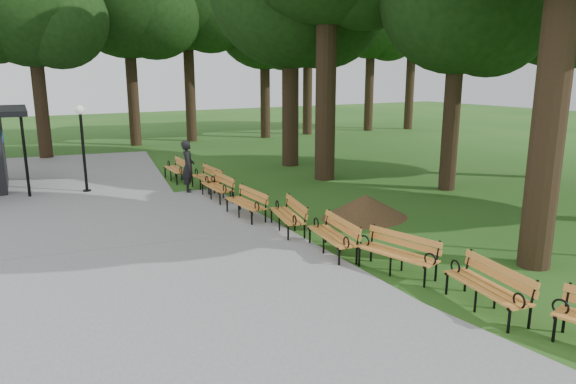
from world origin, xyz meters
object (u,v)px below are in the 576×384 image
bench_4 (332,236)px  bench_6 (245,204)px  person (188,167)px  bench_3 (397,254)px  lamp_post (82,130)px  dirt_mound (365,206)px  bench_5 (287,216)px  bench_7 (217,187)px  bench_2 (486,288)px  bench_9 (176,170)px  bench_8 (206,179)px

bench_4 → bench_6: size_ratio=1.00×
person → bench_3: person is taller
lamp_post → dirt_mound: 10.25m
bench_6 → bench_4: bearing=5.3°
bench_4 → bench_5: (-0.03, 2.08, 0.00)m
person → bench_7: (0.44, -1.56, -0.50)m
bench_6 → lamp_post: bearing=-150.6°
bench_6 → person: bearing=-177.0°
person → bench_6: person is taller
bench_2 → bench_3: same height
lamp_post → bench_9: 3.93m
bench_3 → bench_7: 8.12m
bench_7 → bench_9: bearing=-176.3°
dirt_mound → bench_2: size_ratio=1.18×
bench_6 → bench_2: bearing=7.1°
dirt_mound → bench_3: bench_3 is taller
bench_2 → bench_5: 5.99m
person → dirt_mound: (3.37, -5.83, -0.59)m
lamp_post → bench_7: size_ratio=1.64×
bench_2 → bench_8: bearing=-166.6°
dirt_mound → bench_9: (-3.09, 8.10, 0.09)m
bench_6 → bench_7: 2.53m
bench_6 → bench_9: bearing=179.1°
bench_3 → bench_9: bearing=169.7°
bench_6 → bench_7: size_ratio=1.00×
bench_8 → bench_4: bearing=0.3°
bench_8 → bench_9: same height
bench_2 → bench_9: size_ratio=1.00×
lamp_post → bench_3: size_ratio=1.64×
person → bench_5: size_ratio=0.99×
bench_9 → person: bearing=-5.3°
bench_4 → bench_6: 3.87m
bench_6 → bench_8: (0.36, 4.09, 0.00)m
dirt_mound → bench_7: 5.18m
bench_7 → bench_5: bearing=4.6°
person → bench_6: 4.12m
lamp_post → bench_7: lamp_post is taller
lamp_post → bench_8: size_ratio=1.64×
lamp_post → bench_4: size_ratio=1.64×
bench_6 → bench_5: bearing=11.7°
bench_3 → bench_4: 1.78m
person → bench_6: size_ratio=0.99×
lamp_post → bench_5: bearing=-63.2°
bench_2 → bench_3: bearing=-165.1°
bench_7 → bench_6: bearing=-2.0°
bench_7 → bench_8: 1.57m
lamp_post → bench_2: bearing=-71.5°
bench_7 → bench_9: same height
dirt_mound → bench_2: bench_2 is taller
bench_4 → person: bearing=-165.7°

